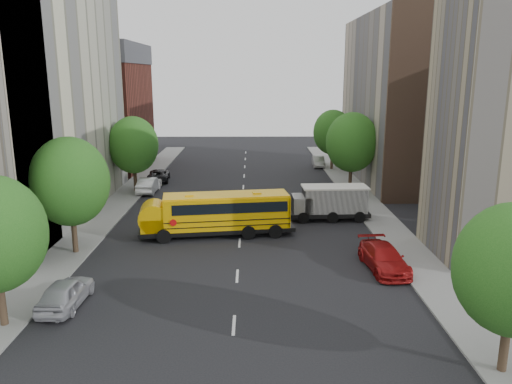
{
  "coord_description": "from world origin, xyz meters",
  "views": [
    {
      "loc": [
        0.86,
        -35.91,
        11.83
      ],
      "look_at": [
        1.22,
        2.0,
        2.8
      ],
      "focal_mm": 35.0,
      "sensor_mm": 36.0,
      "label": 1
    }
  ],
  "objects_px": {
    "street_tree_5": "(333,132)",
    "street_tree_2": "(133,145)",
    "parked_car_1": "(149,185)",
    "street_tree_1": "(70,182)",
    "parked_car_2": "(159,175)",
    "parked_car_0": "(66,293)",
    "parked_car_3": "(384,258)",
    "parked_car_5": "(318,161)",
    "school_bus": "(215,212)",
    "street_tree_4": "(352,142)",
    "safari_truck": "(329,202)"
  },
  "relations": [
    {
      "from": "parked_car_5",
      "to": "school_bus",
      "type": "bearing_deg",
      "value": -110.08
    },
    {
      "from": "school_bus",
      "to": "parked_car_5",
      "type": "relative_size",
      "value": 2.84
    },
    {
      "from": "parked_car_1",
      "to": "street_tree_1",
      "type": "bearing_deg",
      "value": 87.44
    },
    {
      "from": "parked_car_0",
      "to": "parked_car_2",
      "type": "distance_m",
      "value": 31.24
    },
    {
      "from": "school_bus",
      "to": "parked_car_5",
      "type": "xyz_separation_m",
      "value": [
        11.41,
        28.29,
        -1.13
      ]
    },
    {
      "from": "street_tree_5",
      "to": "parked_car_5",
      "type": "xyz_separation_m",
      "value": [
        -1.4,
        2.04,
        -4.02
      ]
    },
    {
      "from": "street_tree_1",
      "to": "street_tree_2",
      "type": "relative_size",
      "value": 1.03
    },
    {
      "from": "street_tree_1",
      "to": "parked_car_0",
      "type": "relative_size",
      "value": 1.77
    },
    {
      "from": "street_tree_4",
      "to": "street_tree_5",
      "type": "relative_size",
      "value": 1.08
    },
    {
      "from": "school_bus",
      "to": "parked_car_0",
      "type": "bearing_deg",
      "value": -128.92
    },
    {
      "from": "safari_truck",
      "to": "parked_car_3",
      "type": "xyz_separation_m",
      "value": [
        1.74,
        -10.9,
        -0.75
      ]
    },
    {
      "from": "street_tree_2",
      "to": "school_bus",
      "type": "relative_size",
      "value": 0.66
    },
    {
      "from": "parked_car_5",
      "to": "street_tree_4",
      "type": "bearing_deg",
      "value": -82.41
    },
    {
      "from": "street_tree_4",
      "to": "parked_car_5",
      "type": "height_order",
      "value": "street_tree_4"
    },
    {
      "from": "safari_truck",
      "to": "parked_car_0",
      "type": "height_order",
      "value": "safari_truck"
    },
    {
      "from": "safari_truck",
      "to": "parked_car_2",
      "type": "bearing_deg",
      "value": 135.29
    },
    {
      "from": "parked_car_2",
      "to": "parked_car_5",
      "type": "height_order",
      "value": "same"
    },
    {
      "from": "street_tree_1",
      "to": "street_tree_2",
      "type": "xyz_separation_m",
      "value": [
        0.0,
        18.0,
        -0.12
      ]
    },
    {
      "from": "parked_car_0",
      "to": "parked_car_2",
      "type": "xyz_separation_m",
      "value": [
        -0.8,
        31.23,
        -0.08
      ]
    },
    {
      "from": "parked_car_3",
      "to": "parked_car_5",
      "type": "xyz_separation_m",
      "value": [
        0.58,
        35.09,
        -0.08
      ]
    },
    {
      "from": "street_tree_1",
      "to": "parked_car_1",
      "type": "distance_m",
      "value": 18.34
    },
    {
      "from": "street_tree_2",
      "to": "parked_car_3",
      "type": "xyz_separation_m",
      "value": [
        20.02,
        -21.05,
        -4.07
      ]
    },
    {
      "from": "parked_car_1",
      "to": "parked_car_3",
      "type": "bearing_deg",
      "value": 133.69
    },
    {
      "from": "street_tree_1",
      "to": "parked_car_1",
      "type": "xyz_separation_m",
      "value": [
        1.4,
        17.8,
        -4.17
      ]
    },
    {
      "from": "street_tree_1",
      "to": "safari_truck",
      "type": "xyz_separation_m",
      "value": [
        18.28,
        7.85,
        -3.45
      ]
    },
    {
      "from": "street_tree_1",
      "to": "street_tree_4",
      "type": "xyz_separation_m",
      "value": [
        22.0,
        18.0,
        0.12
      ]
    },
    {
      "from": "street_tree_5",
      "to": "parked_car_3",
      "type": "relative_size",
      "value": 1.44
    },
    {
      "from": "parked_car_3",
      "to": "parked_car_5",
      "type": "relative_size",
      "value": 1.27
    },
    {
      "from": "street_tree_2",
      "to": "parked_car_2",
      "type": "distance_m",
      "value": 6.91
    },
    {
      "from": "street_tree_2",
      "to": "school_bus",
      "type": "xyz_separation_m",
      "value": [
        9.19,
        -14.25,
        -3.02
      ]
    },
    {
      "from": "street_tree_1",
      "to": "safari_truck",
      "type": "bearing_deg",
      "value": 23.24
    },
    {
      "from": "street_tree_2",
      "to": "parked_car_2",
      "type": "xyz_separation_m",
      "value": [
        1.4,
        5.35,
        -4.15
      ]
    },
    {
      "from": "parked_car_2",
      "to": "parked_car_3",
      "type": "distance_m",
      "value": 32.3
    },
    {
      "from": "parked_car_1",
      "to": "parked_car_3",
      "type": "height_order",
      "value": "parked_car_1"
    },
    {
      "from": "street_tree_4",
      "to": "safari_truck",
      "type": "xyz_separation_m",
      "value": [
        -3.72,
        -10.15,
        -3.57
      ]
    },
    {
      "from": "parked_car_2",
      "to": "street_tree_4",
      "type": "bearing_deg",
      "value": 160.26
    },
    {
      "from": "safari_truck",
      "to": "parked_car_3",
      "type": "bearing_deg",
      "value": -83.1
    },
    {
      "from": "street_tree_5",
      "to": "parked_car_1",
      "type": "bearing_deg",
      "value": -149.36
    },
    {
      "from": "street_tree_2",
      "to": "street_tree_4",
      "type": "height_order",
      "value": "street_tree_4"
    },
    {
      "from": "parked_car_3",
      "to": "school_bus",
      "type": "bearing_deg",
      "value": 142.56
    },
    {
      "from": "parked_car_0",
      "to": "parked_car_1",
      "type": "bearing_deg",
      "value": -85.75
    },
    {
      "from": "parked_car_0",
      "to": "school_bus",
      "type": "bearing_deg",
      "value": -118.52
    },
    {
      "from": "parked_car_1",
      "to": "parked_car_5",
      "type": "xyz_separation_m",
      "value": [
        19.2,
        14.24,
        -0.1
      ]
    },
    {
      "from": "parked_car_2",
      "to": "parked_car_5",
      "type": "distance_m",
      "value": 21.08
    },
    {
      "from": "street_tree_5",
      "to": "street_tree_2",
      "type": "bearing_deg",
      "value": -151.39
    },
    {
      "from": "parked_car_1",
      "to": "parked_car_5",
      "type": "height_order",
      "value": "parked_car_1"
    },
    {
      "from": "street_tree_4",
      "to": "street_tree_5",
      "type": "height_order",
      "value": "street_tree_4"
    },
    {
      "from": "street_tree_2",
      "to": "street_tree_4",
      "type": "relative_size",
      "value": 0.95
    },
    {
      "from": "safari_truck",
      "to": "parked_car_2",
      "type": "xyz_separation_m",
      "value": [
        -16.88,
        15.5,
        -0.83
      ]
    },
    {
      "from": "street_tree_2",
      "to": "parked_car_2",
      "type": "bearing_deg",
      "value": 75.33
    }
  ]
}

